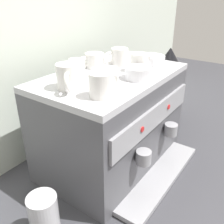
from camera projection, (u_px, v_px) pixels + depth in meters
name	position (u px, v px, depth m)	size (l,w,h in m)	color
ground_plane	(112.00, 159.00, 1.18)	(4.00, 4.00, 0.00)	#38383D
tiled_backsplash_wall	(50.00, 35.00, 1.12)	(2.80, 0.03, 1.07)	silver
espresso_machine	(113.00, 121.00, 1.09)	(0.63, 0.50, 0.41)	#4C4C51
ceramic_cup_0	(119.00, 57.00, 1.08)	(0.10, 0.08, 0.08)	white
ceramic_cup_1	(140.00, 62.00, 1.02)	(0.11, 0.07, 0.07)	white
ceramic_cup_2	(76.00, 68.00, 0.95)	(0.10, 0.06, 0.07)	white
ceramic_cup_3	(102.00, 85.00, 0.77)	(0.11, 0.07, 0.08)	white
ceramic_cup_4	(69.00, 77.00, 0.83)	(0.11, 0.10, 0.08)	white
ceramic_cup_5	(94.00, 60.00, 1.07)	(0.11, 0.08, 0.06)	white
ceramic_bowl_0	(105.00, 73.00, 0.96)	(0.10, 0.10, 0.03)	white
ceramic_bowl_1	(138.00, 73.00, 0.94)	(0.10, 0.10, 0.04)	white
ceramic_bowl_2	(126.00, 57.00, 1.18)	(0.10, 0.10, 0.03)	white
ceramic_bowl_3	(151.00, 60.00, 1.11)	(0.12, 0.12, 0.04)	white
coffee_grinder	(167.00, 85.00, 1.48)	(0.15, 0.15, 0.43)	black
milk_pitcher	(44.00, 217.00, 0.79)	(0.09, 0.09, 0.16)	#B7B7BC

